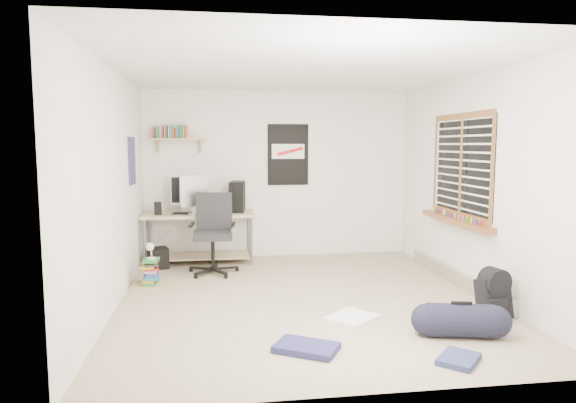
{
  "coord_description": "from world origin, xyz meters",
  "views": [
    {
      "loc": [
        -0.95,
        -5.48,
        1.71
      ],
      "look_at": [
        -0.12,
        0.37,
        1.05
      ],
      "focal_mm": 32.0,
      "sensor_mm": 36.0,
      "label": 1
    }
  ],
  "objects": [
    {
      "name": "floor",
      "position": [
        0.0,
        0.0,
        -0.01
      ],
      "size": [
        4.0,
        4.5,
        0.01
      ],
      "primitive_type": "cube",
      "color": "gray",
      "rests_on": "ground"
    },
    {
      "name": "ceiling",
      "position": [
        0.0,
        0.0,
        2.5
      ],
      "size": [
        4.0,
        4.5,
        0.01
      ],
      "primitive_type": "cube",
      "color": "white",
      "rests_on": "ground"
    },
    {
      "name": "back_wall",
      "position": [
        0.0,
        2.25,
        1.25
      ],
      "size": [
        4.0,
        0.01,
        2.5
      ],
      "primitive_type": "cube",
      "color": "silver",
      "rests_on": "ground"
    },
    {
      "name": "left_wall",
      "position": [
        -2.0,
        0.0,
        1.25
      ],
      "size": [
        0.01,
        4.5,
        2.5
      ],
      "primitive_type": "cube",
      "color": "silver",
      "rests_on": "ground"
    },
    {
      "name": "right_wall",
      "position": [
        2.0,
        0.0,
        1.25
      ],
      "size": [
        0.01,
        4.5,
        2.5
      ],
      "primitive_type": "cube",
      "color": "silver",
      "rests_on": "ground"
    },
    {
      "name": "desk",
      "position": [
        -1.19,
        1.92,
        0.36
      ],
      "size": [
        1.71,
        1.07,
        0.72
      ],
      "primitive_type": "cube",
      "rotation": [
        0.0,
        0.0,
        -0.25
      ],
      "color": "beige",
      "rests_on": "floor"
    },
    {
      "name": "monitor_left",
      "position": [
        -1.4,
        2.0,
        0.93
      ],
      "size": [
        0.39,
        0.13,
        0.42
      ],
      "primitive_type": "cube",
      "rotation": [
        0.0,
        0.0,
        0.09
      ],
      "color": "#B2B1B7",
      "rests_on": "desk"
    },
    {
      "name": "monitor_right",
      "position": [
        -1.25,
        1.71,
        0.94
      ],
      "size": [
        0.41,
        0.23,
        0.44
      ],
      "primitive_type": "cube",
      "rotation": [
        0.0,
        0.0,
        0.36
      ],
      "color": "#9FA0A4",
      "rests_on": "desk"
    },
    {
      "name": "pc_tower",
      "position": [
        -0.63,
        2.0,
        0.95
      ],
      "size": [
        0.26,
        0.45,
        0.45
      ],
      "primitive_type": "cube",
      "rotation": [
        0.0,
        0.0,
        -0.14
      ],
      "color": "black",
      "rests_on": "desk"
    },
    {
      "name": "keyboard",
      "position": [
        -1.35,
        1.82,
        0.73
      ],
      "size": [
        0.43,
        0.24,
        0.02
      ],
      "primitive_type": "cube",
      "rotation": [
        0.0,
        0.0,
        -0.25
      ],
      "color": "black",
      "rests_on": "desk"
    },
    {
      "name": "speaker_left",
      "position": [
        -1.75,
        1.81,
        0.81
      ],
      "size": [
        0.11,
        0.11,
        0.18
      ],
      "primitive_type": "cube",
      "rotation": [
        0.0,
        0.0,
        0.23
      ],
      "color": "black",
      "rests_on": "desk"
    },
    {
      "name": "speaker_right",
      "position": [
        -0.86,
        1.64,
        0.82
      ],
      "size": [
        0.1,
        0.1,
        0.19
      ],
      "primitive_type": "cube",
      "rotation": [
        0.0,
        0.0,
        -0.05
      ],
      "color": "black",
      "rests_on": "desk"
    },
    {
      "name": "office_chair",
      "position": [
        -1.0,
        1.27,
        0.49
      ],
      "size": [
        0.77,
        0.77,
        1.07
      ],
      "primitive_type": "cube",
      "rotation": [
        0.0,
        0.0,
        -0.11
      ],
      "color": "#232325",
      "rests_on": "floor"
    },
    {
      "name": "wall_shelf",
      "position": [
        -1.45,
        2.14,
        1.78
      ],
      "size": [
        0.8,
        0.22,
        0.24
      ],
      "primitive_type": "cube",
      "color": "tan",
      "rests_on": "back_wall"
    },
    {
      "name": "poster_back_wall",
      "position": [
        0.15,
        2.23,
        1.55
      ],
      "size": [
        0.62,
        0.03,
        0.92
      ],
      "primitive_type": "cube",
      "color": "black",
      "rests_on": "back_wall"
    },
    {
      "name": "poster_left_wall",
      "position": [
        -1.99,
        1.2,
        1.5
      ],
      "size": [
        0.02,
        0.42,
        0.6
      ],
      "primitive_type": "cube",
      "color": "navy",
      "rests_on": "left_wall"
    },
    {
      "name": "window",
      "position": [
        1.95,
        0.3,
        1.45
      ],
      "size": [
        0.1,
        1.5,
        1.26
      ],
      "primitive_type": "cube",
      "color": "brown",
      "rests_on": "right_wall"
    },
    {
      "name": "baseboard_heater",
      "position": [
        1.96,
        0.3,
        0.09
      ],
      "size": [
        0.08,
        2.5,
        0.18
      ],
      "primitive_type": "cube",
      "color": "#B7B2A8",
      "rests_on": "floor"
    },
    {
      "name": "backpack",
      "position": [
        1.74,
        -0.93,
        0.2
      ],
      "size": [
        0.34,
        0.29,
        0.4
      ],
      "primitive_type": "cube",
      "rotation": [
        0.0,
        0.0,
        0.2
      ],
      "color": "black",
      "rests_on": "floor"
    },
    {
      "name": "duffel_bag",
      "position": [
        1.19,
        -1.34,
        0.14
      ],
      "size": [
        0.36,
        0.36,
        0.59
      ],
      "primitive_type": "cylinder",
      "rotation": [
        0.0,
        0.0,
        -0.24
      ],
      "color": "black",
      "rests_on": "floor"
    },
    {
      "name": "tshirt",
      "position": [
        0.35,
        -0.77,
        0.02
      ],
      "size": [
        0.58,
        0.57,
        0.04
      ],
      "primitive_type": "cube",
      "rotation": [
        0.0,
        0.0,
        0.72
      ],
      "color": "white",
      "rests_on": "floor"
    },
    {
      "name": "jeans_a",
      "position": [
        -0.22,
        -1.45,
        0.03
      ],
      "size": [
        0.6,
        0.54,
        0.06
      ],
      "primitive_type": "cube",
      "rotation": [
        0.0,
        0.0,
        -0.53
      ],
      "color": "navy",
      "rests_on": "floor"
    },
    {
      "name": "jeans_b",
      "position": [
        0.93,
        -1.84,
        0.03
      ],
      "size": [
        0.44,
        0.44,
        0.04
      ],
      "primitive_type": "cube",
      "rotation": [
        0.0,
        0.0,
        0.83
      ],
      "color": "navy",
      "rests_on": "floor"
    },
    {
      "name": "book_stack",
      "position": [
        -1.75,
        0.79,
        0.15
      ],
      "size": [
        0.53,
        0.49,
        0.29
      ],
      "primitive_type": "cube",
      "rotation": [
        0.0,
        0.0,
        -0.43
      ],
      "color": "olive",
      "rests_on": "floor"
    },
    {
      "name": "desk_lamp",
      "position": [
        -1.73,
        0.77,
        0.38
      ],
      "size": [
        0.15,
        0.2,
        0.18
      ],
      "primitive_type": "cube",
      "rotation": [
        0.0,
        0.0,
        -0.27
      ],
      "color": "white",
      "rests_on": "book_stack"
    },
    {
      "name": "subwoofer",
      "position": [
        -1.75,
        1.66,
        0.14
      ],
      "size": [
        0.32,
        0.32,
        0.29
      ],
      "primitive_type": "cube",
      "rotation": [
        0.0,
        0.0,
        0.28
      ],
      "color": "black",
      "rests_on": "floor"
    }
  ]
}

